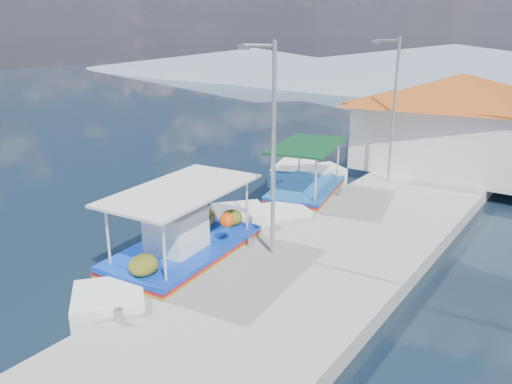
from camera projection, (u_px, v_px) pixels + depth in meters
The scene contains 9 objects.
ground at pixel (117, 253), 15.76m from camera, with size 160.00×160.00×0.00m, color black.
quay at pixel (369, 229), 17.06m from camera, with size 5.00×44.00×0.50m, color gray.
bollards at pixel (305, 212), 17.52m from camera, with size 0.20×17.20×0.30m.
main_caique at pixel (187, 252), 14.58m from camera, with size 2.99×8.44×2.79m.
caique_green_canopy at pixel (307, 194), 20.14m from camera, with size 3.25×7.18×2.75m.
caique_blue_hull at pixel (297, 171), 24.00m from camera, with size 2.74×5.45×1.01m.
harbor_building at pixel (457, 120), 23.07m from camera, with size 10.49×10.49×4.40m.
lamp_post_near at pixel (271, 141), 13.62m from camera, with size 1.21×0.14×6.00m.
lamp_post_far at pixel (392, 103), 20.58m from camera, with size 1.21×0.14×6.00m.
Camera 1 is at (11.97, -9.13, 6.71)m, focal length 34.92 mm.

